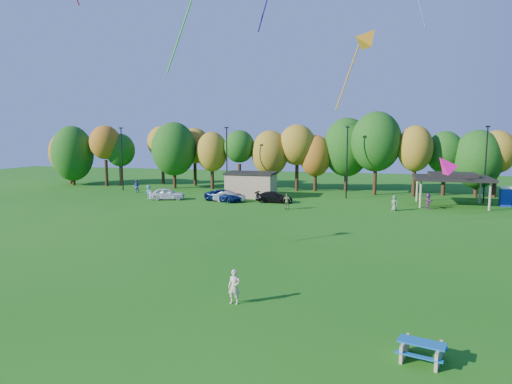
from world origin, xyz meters
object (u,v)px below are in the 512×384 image
(picnic_table, at_px, (421,350))
(car_c, at_px, (225,195))
(kite_flyer, at_px, (234,287))
(car_a, at_px, (167,194))
(car_d, at_px, (274,197))
(car_b, at_px, (230,196))

(picnic_table, relative_size, car_c, 0.38)
(kite_flyer, relative_size, car_c, 0.33)
(kite_flyer, distance_m, car_a, 36.65)
(kite_flyer, bearing_deg, car_d, 102.20)
(kite_flyer, distance_m, car_b, 33.61)
(car_b, bearing_deg, car_a, 86.01)
(picnic_table, xyz_separation_m, kite_flyer, (-8.18, 3.51, 0.43))
(car_c, height_order, car_d, car_c)
(car_a, xyz_separation_m, car_d, (13.40, 1.22, -0.10))
(car_d, bearing_deg, car_a, 94.74)
(car_b, bearing_deg, car_d, -88.62)
(car_b, xyz_separation_m, car_d, (5.34, 0.79, 0.01))
(picnic_table, relative_size, car_d, 0.43)
(kite_flyer, height_order, car_c, kite_flyer)
(car_c, xyz_separation_m, car_d, (6.05, 0.57, -0.05))
(picnic_table, distance_m, car_b, 40.13)
(kite_flyer, xyz_separation_m, car_c, (-11.59, 32.02, -0.14))
(kite_flyer, distance_m, car_d, 33.06)
(car_d, bearing_deg, kite_flyer, -170.81)
(car_a, height_order, car_b, car_a)
(picnic_table, relative_size, car_a, 0.44)
(car_a, distance_m, car_b, 8.07)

